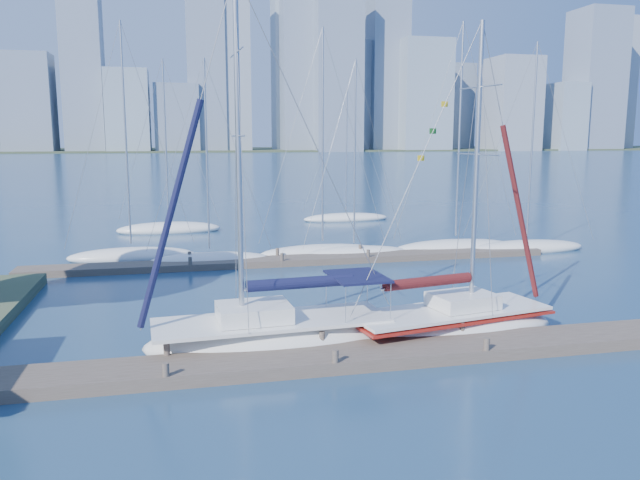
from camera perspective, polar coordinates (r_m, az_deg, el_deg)
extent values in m
plane|color=navy|center=(20.23, 0.77, -11.32)|extent=(700.00, 700.00, 0.00)
cube|color=#4A4036|center=(20.16, 0.78, -10.78)|extent=(26.00, 2.00, 0.40)
cube|color=#4A4036|center=(35.68, -2.11, -1.87)|extent=(30.00, 1.80, 0.36)
cube|color=#38472D|center=(338.50, -12.13, 8.01)|extent=(800.00, 100.00, 1.50)
ellipsoid|color=white|center=(21.73, -4.44, -9.15)|extent=(8.76, 3.33, 1.51)
cube|color=white|center=(21.52, -4.46, -7.37)|extent=(8.12, 3.07, 0.12)
cube|color=white|center=(21.31, -6.07, -6.58)|extent=(2.52, 1.98, 0.55)
cylinder|color=silver|center=(20.43, -7.46, 7.84)|extent=(0.18, 0.18, 11.24)
cylinder|color=silver|center=(21.44, -1.79, -4.21)|extent=(4.08, 0.35, 0.10)
cylinder|color=black|center=(21.41, -1.79, -3.94)|extent=(3.77, 0.63, 0.40)
cube|color=black|center=(21.98, 3.43, -3.34)|extent=(1.95, 2.50, 0.08)
ellipsoid|color=white|center=(23.55, 11.70, -7.89)|extent=(8.39, 4.05, 1.41)
cube|color=white|center=(23.37, 11.75, -6.35)|extent=(7.77, 3.73, 0.11)
cube|color=white|center=(23.60, 12.91, -5.40)|extent=(2.53, 2.09, 0.52)
cylinder|color=silver|center=(23.09, 14.11, 6.34)|extent=(0.17, 0.17, 10.18)
cylinder|color=silver|center=(22.57, 9.83, -4.01)|extent=(3.76, 0.78, 0.09)
cylinder|color=#440E14|center=(22.55, 9.84, -3.77)|extent=(3.52, 1.00, 0.38)
cube|color=maroon|center=(23.41, 11.74, -6.72)|extent=(7.95, 3.87, 0.09)
ellipsoid|color=white|center=(38.47, -16.84, -1.42)|extent=(7.51, 2.96, 1.04)
cylinder|color=silver|center=(37.83, -17.35, 9.15)|extent=(0.11, 0.11, 12.62)
ellipsoid|color=white|center=(36.06, -10.04, -1.89)|extent=(7.23, 2.88, 0.99)
cylinder|color=silver|center=(35.39, -10.32, 7.62)|extent=(0.11, 0.11, 10.48)
ellipsoid|color=white|center=(37.94, 0.24, -1.17)|extent=(7.87, 2.59, 1.03)
cylinder|color=silver|center=(37.29, 0.25, 9.42)|extent=(0.11, 0.11, 12.46)
ellipsoid|color=white|center=(37.76, 3.13, -1.26)|extent=(7.20, 3.71, 0.94)
cylinder|color=silver|center=(37.11, 3.21, 7.93)|extent=(0.10, 0.10, 10.70)
ellipsoid|color=white|center=(40.35, 12.27, -0.72)|extent=(8.25, 2.64, 1.12)
cylinder|color=silver|center=(39.75, 12.64, 9.68)|extent=(0.12, 0.12, 12.96)
ellipsoid|color=white|center=(41.54, 18.35, -0.72)|extent=(8.03, 5.23, 1.05)
cylinder|color=silver|center=(40.95, 18.83, 8.53)|extent=(0.11, 0.11, 11.85)
ellipsoid|color=white|center=(48.70, -13.62, 0.95)|extent=(8.08, 4.40, 1.15)
cylinder|color=silver|center=(48.20, -13.94, 8.86)|extent=(0.13, 0.13, 11.72)
ellipsoid|color=white|center=(53.97, 2.40, 1.98)|extent=(7.75, 3.76, 0.97)
cylinder|color=silver|center=(53.52, 2.44, 8.25)|extent=(0.11, 0.11, 10.37)
cube|color=slate|center=(313.13, -25.30, 11.24)|extent=(23.38, 17.63, 43.69)
cube|color=gray|center=(330.93, -20.65, 11.24)|extent=(16.08, 17.61, 42.03)
cube|color=gray|center=(304.29, -17.14, 11.19)|extent=(19.07, 19.81, 37.31)
cube|color=slate|center=(305.19, -12.95, 10.79)|extent=(20.30, 16.86, 31.32)
cube|color=gray|center=(310.69, -8.23, 15.42)|extent=(18.20, 14.99, 80.11)
cube|color=gray|center=(329.79, -2.96, 15.49)|extent=(14.96, 17.46, 84.11)
cube|color=slate|center=(307.83, 1.54, 15.10)|extent=(22.10, 18.95, 75.10)
cube|color=gray|center=(328.05, 4.36, 12.87)|extent=(13.82, 17.11, 53.98)
cube|color=gray|center=(321.95, 9.43, 12.87)|extent=(24.66, 18.80, 54.28)
cube|color=slate|center=(361.57, 12.29, 11.76)|extent=(15.53, 17.52, 46.36)
cube|color=gray|center=(342.16, 17.14, 11.76)|extent=(22.72, 23.94, 46.93)
cube|color=gray|center=(357.98, 21.38, 10.42)|extent=(15.65, 21.38, 34.60)
cube|color=slate|center=(372.72, 23.82, 13.17)|extent=(23.68, 23.60, 73.10)
cube|color=gray|center=(404.52, 25.35, 12.75)|extent=(17.00, 17.08, 73.58)
cube|color=slate|center=(315.38, -21.08, 18.33)|extent=(17.39, 18.00, 118.49)
cube|color=slate|center=(311.11, -10.43, 16.38)|extent=(17.31, 18.00, 91.21)
cube|color=slate|center=(317.02, -1.92, 17.25)|extent=(17.67, 18.00, 100.64)
cube|color=slate|center=(327.67, 6.15, 15.83)|extent=(18.68, 18.00, 87.89)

